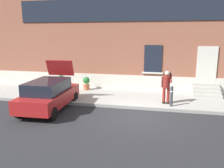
# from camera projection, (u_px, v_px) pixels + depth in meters

# --- Properties ---
(ground_plane) EXTENTS (80.00, 80.00, 0.00)m
(ground_plane) POSITION_uv_depth(u_px,v_px,m) (136.00, 116.00, 10.69)
(ground_plane) COLOR #232326
(sidewalk) EXTENTS (24.00, 3.60, 0.15)m
(sidewalk) POSITION_uv_depth(u_px,v_px,m) (141.00, 98.00, 13.35)
(sidewalk) COLOR #99968E
(sidewalk) RESTS_ON ground
(curb_edge) EXTENTS (24.00, 0.12, 0.15)m
(curb_edge) POSITION_uv_depth(u_px,v_px,m) (138.00, 108.00, 11.57)
(curb_edge) COLOR gray
(curb_edge) RESTS_ON ground
(building_facade) EXTENTS (24.00, 1.52, 7.50)m
(building_facade) POSITION_uv_depth(u_px,v_px,m) (147.00, 34.00, 14.97)
(building_facade) COLOR brown
(building_facade) RESTS_ON ground
(entrance_stoop) EXTENTS (1.56, 1.28, 0.64)m
(entrance_stoop) POSITION_uv_depth(u_px,v_px,m) (206.00, 91.00, 13.77)
(entrance_stoop) COLOR #9E998E
(entrance_stoop) RESTS_ON sidewalk
(hatchback_car_red) EXTENTS (1.90, 4.12, 2.34)m
(hatchback_car_red) POSITION_uv_depth(u_px,v_px,m) (49.00, 94.00, 11.41)
(hatchback_car_red) COLOR maroon
(hatchback_car_red) RESTS_ON ground
(bollard_near_person) EXTENTS (0.15, 0.15, 1.04)m
(bollard_near_person) POSITION_uv_depth(u_px,v_px,m) (172.00, 95.00, 11.49)
(bollard_near_person) COLOR #333338
(bollard_near_person) RESTS_ON sidewalk
(person_on_phone) EXTENTS (0.51, 0.50, 1.75)m
(person_on_phone) POSITION_uv_depth(u_px,v_px,m) (167.00, 85.00, 11.81)
(person_on_phone) COLOR maroon
(person_on_phone) RESTS_ON sidewalk
(planter_cream) EXTENTS (0.44, 0.44, 0.86)m
(planter_cream) POSITION_uv_depth(u_px,v_px,m) (61.00, 81.00, 15.71)
(planter_cream) COLOR beige
(planter_cream) RESTS_ON sidewalk
(planter_terracotta) EXTENTS (0.44, 0.44, 0.86)m
(planter_terracotta) POSITION_uv_depth(u_px,v_px,m) (86.00, 83.00, 15.01)
(planter_terracotta) COLOR #B25B38
(planter_terracotta) RESTS_ON sidewalk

